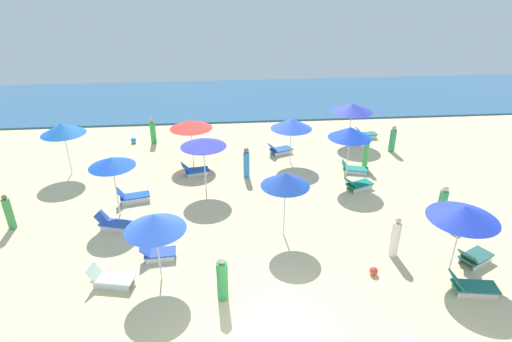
{
  "coord_description": "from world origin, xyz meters",
  "views": [
    {
      "loc": [
        -1.35,
        -8.55,
        9.34
      ],
      "look_at": [
        0.23,
        8.68,
        0.95
      ],
      "focal_mm": 29.04,
      "sensor_mm": 36.0,
      "label": 1
    }
  ],
  "objects_px": {
    "lounge_chair_5_1": "(110,278)",
    "beachgoer_2": "(366,155)",
    "lounge_chair_0_0": "(113,223)",
    "umbrella_7": "(285,179)",
    "umbrella_5": "(155,222)",
    "beachgoer_3": "(153,131)",
    "lounge_chair_2_0": "(358,184)",
    "beach_ball_1": "(374,271)",
    "lounge_chair_1_0": "(195,170)",
    "lounge_chair_9_0": "(366,134)",
    "umbrella_2": "(350,133)",
    "beachgoer_7": "(442,204)",
    "umbrella_9": "(352,108)",
    "umbrella_1": "(191,124)",
    "beachgoer_0": "(246,163)",
    "umbrella_4": "(291,124)",
    "beachgoer_6": "(395,238)",
    "beachgoer_4": "(9,213)",
    "lounge_chair_5_0": "(157,253)",
    "lounge_chair_4_0": "(280,149)",
    "beachgoer_5": "(393,139)",
    "umbrella_8": "(203,143)",
    "lounge_chair_6_0": "(472,286)",
    "umbrella_0": "(112,162)",
    "umbrella_6": "(464,212)",
    "lounge_chair_0_1": "(133,196)",
    "lounge_chair_6_1": "(474,257)",
    "umbrella_3": "(63,129)",
    "beach_ball_0": "(133,140)",
    "lounge_chair_2_1": "(354,168)"
  },
  "relations": [
    {
      "from": "umbrella_3",
      "to": "umbrella_7",
      "type": "relative_size",
      "value": 1.0
    },
    {
      "from": "lounge_chair_4_0",
      "to": "beach_ball_0",
      "type": "height_order",
      "value": "lounge_chair_4_0"
    },
    {
      "from": "umbrella_1",
      "to": "lounge_chair_1_0",
      "type": "relative_size",
      "value": 1.63
    },
    {
      "from": "umbrella_0",
      "to": "beachgoer_4",
      "type": "bearing_deg",
      "value": -170.69
    },
    {
      "from": "lounge_chair_5_0",
      "to": "lounge_chair_6_0",
      "type": "distance_m",
      "value": 10.58
    },
    {
      "from": "lounge_chair_9_0",
      "to": "lounge_chair_1_0",
      "type": "bearing_deg",
      "value": 107.53
    },
    {
      "from": "lounge_chair_9_0",
      "to": "beachgoer_3",
      "type": "relative_size",
      "value": 0.86
    },
    {
      "from": "lounge_chair_6_0",
      "to": "beach_ball_1",
      "type": "distance_m",
      "value": 3.03
    },
    {
      "from": "beachgoer_0",
      "to": "beachgoer_4",
      "type": "distance_m",
      "value": 10.39
    },
    {
      "from": "lounge_chair_6_0",
      "to": "umbrella_9",
      "type": "height_order",
      "value": "umbrella_9"
    },
    {
      "from": "lounge_chair_2_0",
      "to": "lounge_chair_9_0",
      "type": "xyz_separation_m",
      "value": [
        2.56,
        6.48,
        0.01
      ]
    },
    {
      "from": "beachgoer_5",
      "to": "umbrella_7",
      "type": "bearing_deg",
      "value": -98.44
    },
    {
      "from": "lounge_chair_5_1",
      "to": "beachgoer_2",
      "type": "distance_m",
      "value": 13.82
    },
    {
      "from": "lounge_chair_2_1",
      "to": "beachgoer_7",
      "type": "distance_m",
      "value": 5.17
    },
    {
      "from": "lounge_chair_9_0",
      "to": "lounge_chair_0_0",
      "type": "bearing_deg",
      "value": 118.8
    },
    {
      "from": "beachgoer_2",
      "to": "umbrella_7",
      "type": "bearing_deg",
      "value": -87.55
    },
    {
      "from": "umbrella_4",
      "to": "beachgoer_6",
      "type": "distance_m",
      "value": 8.83
    },
    {
      "from": "lounge_chair_4_0",
      "to": "beachgoer_5",
      "type": "height_order",
      "value": "beachgoer_5"
    },
    {
      "from": "lounge_chair_1_0",
      "to": "lounge_chair_9_0",
      "type": "bearing_deg",
      "value": -80.8
    },
    {
      "from": "umbrella_1",
      "to": "beach_ball_0",
      "type": "height_order",
      "value": "umbrella_1"
    },
    {
      "from": "umbrella_8",
      "to": "beachgoer_4",
      "type": "relative_size",
      "value": 1.68
    },
    {
      "from": "lounge_chair_1_0",
      "to": "umbrella_4",
      "type": "xyz_separation_m",
      "value": [
        5.07,
        1.06,
        1.95
      ]
    },
    {
      "from": "lounge_chair_2_0",
      "to": "beach_ball_1",
      "type": "height_order",
      "value": "lounge_chair_2_0"
    },
    {
      "from": "lounge_chair_2_0",
      "to": "beachgoer_4",
      "type": "height_order",
      "value": "beachgoer_4"
    },
    {
      "from": "lounge_chair_0_0",
      "to": "umbrella_7",
      "type": "height_order",
      "value": "umbrella_7"
    },
    {
      "from": "beach_ball_1",
      "to": "lounge_chair_0_1",
      "type": "bearing_deg",
      "value": 147.25
    },
    {
      "from": "umbrella_0",
      "to": "umbrella_6",
      "type": "relative_size",
      "value": 1.03
    },
    {
      "from": "umbrella_9",
      "to": "beachgoer_4",
      "type": "distance_m",
      "value": 18.02
    },
    {
      "from": "lounge_chair_0_0",
      "to": "umbrella_9",
      "type": "height_order",
      "value": "umbrella_9"
    },
    {
      "from": "lounge_chair_0_1",
      "to": "beachgoer_0",
      "type": "xyz_separation_m",
      "value": [
        5.24,
        1.98,
        0.49
      ]
    },
    {
      "from": "umbrella_2",
      "to": "beachgoer_7",
      "type": "bearing_deg",
      "value": -52.45
    },
    {
      "from": "beachgoer_7",
      "to": "beach_ball_1",
      "type": "bearing_deg",
      "value": 169.15
    },
    {
      "from": "lounge_chair_4_0",
      "to": "beachgoer_3",
      "type": "distance_m",
      "value": 7.66
    },
    {
      "from": "beachgoer_4",
      "to": "beachgoer_0",
      "type": "bearing_deg",
      "value": -30.79
    },
    {
      "from": "umbrella_1",
      "to": "beachgoer_0",
      "type": "distance_m",
      "value": 3.71
    },
    {
      "from": "umbrella_5",
      "to": "lounge_chair_9_0",
      "type": "distance_m",
      "value": 16.49
    },
    {
      "from": "umbrella_2",
      "to": "umbrella_8",
      "type": "xyz_separation_m",
      "value": [
        -6.84,
        -0.3,
        -0.14
      ]
    },
    {
      "from": "umbrella_9",
      "to": "lounge_chair_9_0",
      "type": "distance_m",
      "value": 2.33
    },
    {
      "from": "umbrella_5",
      "to": "beachgoer_3",
      "type": "xyz_separation_m",
      "value": [
        -1.84,
        12.42,
        -1.51
      ]
    },
    {
      "from": "lounge_chair_5_0",
      "to": "lounge_chair_6_1",
      "type": "relative_size",
      "value": 0.85
    },
    {
      "from": "beachgoer_2",
      "to": "lounge_chair_5_1",
      "type": "bearing_deg",
      "value": -99.82
    },
    {
      "from": "beach_ball_1",
      "to": "lounge_chair_6_0",
      "type": "bearing_deg",
      "value": -21.93
    },
    {
      "from": "lounge_chair_5_1",
      "to": "lounge_chair_5_0",
      "type": "bearing_deg",
      "value": -35.01
    },
    {
      "from": "lounge_chair_5_1",
      "to": "beachgoer_2",
      "type": "bearing_deg",
      "value": -42.67
    },
    {
      "from": "umbrella_7",
      "to": "beachgoer_3",
      "type": "relative_size",
      "value": 1.73
    },
    {
      "from": "umbrella_4",
      "to": "umbrella_6",
      "type": "height_order",
      "value": "umbrella_6"
    },
    {
      "from": "lounge_chair_5_0",
      "to": "beachgoer_2",
      "type": "bearing_deg",
      "value": -60.11
    },
    {
      "from": "beachgoer_2",
      "to": "umbrella_8",
      "type": "bearing_deg",
      "value": -124.19
    },
    {
      "from": "lounge_chair_0_0",
      "to": "beachgoer_2",
      "type": "bearing_deg",
      "value": -53.07
    },
    {
      "from": "beachgoer_7",
      "to": "umbrella_5",
      "type": "bearing_deg",
      "value": 144.2
    }
  ]
}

